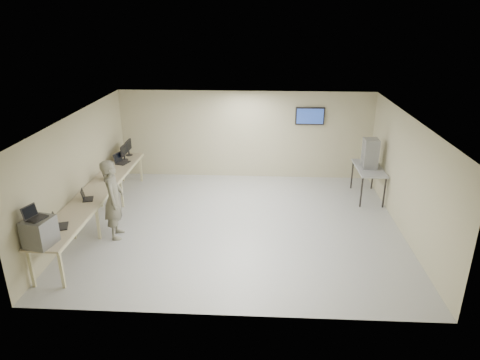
# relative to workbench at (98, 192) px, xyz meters

# --- Properties ---
(room) EXTENTS (8.01, 7.01, 2.81)m
(room) POSITION_rel_workbench_xyz_m (3.62, 0.06, 0.58)
(room) COLOR beige
(room) RESTS_ON ground
(workbench) EXTENTS (0.76, 6.00, 0.90)m
(workbench) POSITION_rel_workbench_xyz_m (0.00, 0.00, 0.00)
(workbench) COLOR tan
(workbench) RESTS_ON ground
(equipment_box) EXTENTS (0.55, 0.61, 0.55)m
(equipment_box) POSITION_rel_workbench_xyz_m (-0.06, -2.75, 0.35)
(equipment_box) COLOR slate
(equipment_box) RESTS_ON workbench
(laptop_on_box) EXTENTS (0.39, 0.41, 0.27)m
(laptop_on_box) POSITION_rel_workbench_xyz_m (-0.12, -2.75, 0.69)
(laptop_on_box) COLOR black
(laptop_on_box) RESTS_ON equipment_box
(laptop_0) EXTENTS (0.41, 0.43, 0.28)m
(laptop_0) POSITION_rel_workbench_xyz_m (-0.07, -2.02, 0.15)
(laptop_0) COLOR black
(laptop_0) RESTS_ON workbench
(laptop_1) EXTENTS (0.35, 0.37, 0.25)m
(laptop_1) POSITION_rel_workbench_xyz_m (-0.04, -0.63, 0.14)
(laptop_1) COLOR black
(laptop_1) RESTS_ON workbench
(laptop_2) EXTENTS (0.38, 0.41, 0.27)m
(laptop_2) POSITION_rel_workbench_xyz_m (-0.00, 0.69, 0.14)
(laptop_2) COLOR black
(laptop_2) RESTS_ON workbench
(laptop_3) EXTENTS (0.43, 0.46, 0.31)m
(laptop_3) POSITION_rel_workbench_xyz_m (-0.03, 2.00, 0.15)
(laptop_3) COLOR black
(laptop_3) RESTS_ON workbench
(monitor_near) EXTENTS (0.21, 0.46, 0.46)m
(monitor_near) POSITION_rel_workbench_xyz_m (-0.01, 2.30, 0.35)
(monitor_near) COLOR black
(monitor_near) RESTS_ON workbench
(monitor_far) EXTENTS (0.21, 0.48, 0.48)m
(monitor_far) POSITION_rel_workbench_xyz_m (-0.01, 2.75, 0.36)
(monitor_far) COLOR black
(monitor_far) RESTS_ON workbench
(soldier) EXTENTS (0.58, 0.77, 1.94)m
(soldier) POSITION_rel_workbench_xyz_m (0.67, -0.73, 0.14)
(soldier) COLOR #585E4E
(soldier) RESTS_ON ground
(side_table) EXTENTS (0.72, 1.55, 0.93)m
(side_table) POSITION_rel_workbench_xyz_m (7.19, 1.93, 0.03)
(side_table) COLOR #9F9F9F
(side_table) RESTS_ON ground
(storage_bins) EXTENTS (0.40, 0.44, 0.84)m
(storage_bins) POSITION_rel_workbench_xyz_m (7.17, 1.93, 0.52)
(storage_bins) COLOR #969798
(storage_bins) RESTS_ON side_table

